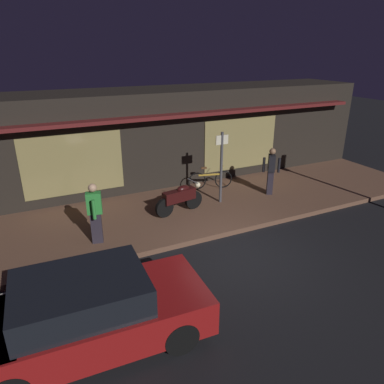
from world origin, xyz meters
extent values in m
plane|color=black|center=(0.00, 0.00, 0.00)|extent=(60.00, 60.00, 0.00)
cube|color=brown|center=(0.00, 3.00, 0.07)|extent=(18.00, 4.00, 0.15)
cube|color=black|center=(0.00, 6.40, 1.80)|extent=(18.00, 2.80, 3.60)
cube|color=olive|center=(-3.20, 4.98, 1.50)|extent=(3.20, 0.04, 2.00)
cube|color=olive|center=(3.20, 4.98, 1.50)|extent=(3.20, 0.04, 2.00)
cube|color=#591919|center=(0.00, 4.75, 2.85)|extent=(16.20, 0.50, 0.12)
cylinder|color=black|center=(-0.96, 2.71, 0.45)|extent=(0.61, 0.22, 0.60)
cylinder|color=black|center=(0.12, 2.90, 0.45)|extent=(0.61, 0.22, 0.60)
cube|color=black|center=(-0.42, 2.80, 0.73)|extent=(1.13, 0.47, 0.36)
ellipsoid|color=black|center=(-0.27, 2.83, 0.93)|extent=(0.48, 0.31, 0.20)
sphere|color=#F9EDB7|center=(0.29, 2.93, 0.93)|extent=(0.18, 0.18, 0.18)
cylinder|color=gray|center=(0.09, 2.89, 1.10)|extent=(0.13, 0.55, 0.03)
torus|color=black|center=(0.98, 4.35, 0.48)|extent=(0.65, 0.20, 0.66)
torus|color=black|center=(1.95, 4.11, 0.48)|extent=(0.65, 0.20, 0.66)
cube|color=#B78C2D|center=(1.46, 4.23, 0.70)|extent=(0.88, 0.26, 0.06)
cube|color=brown|center=(1.22, 4.29, 0.97)|extent=(0.21, 0.13, 0.06)
cylinder|color=#B78C2D|center=(1.87, 4.13, 1.05)|extent=(0.13, 0.41, 0.02)
cube|color=#28232D|center=(-3.15, 2.03, 0.57)|extent=(0.32, 0.26, 0.85)
cube|color=#2D8C38|center=(-3.15, 2.03, 1.29)|extent=(0.42, 0.31, 0.58)
sphere|color=tan|center=(-3.15, 2.03, 1.71)|extent=(0.22, 0.22, 0.22)
cylinder|color=#2D8C38|center=(-3.22, 1.78, 1.22)|extent=(0.11, 0.11, 0.52)
cylinder|color=#2D8C38|center=(-3.09, 2.29, 1.22)|extent=(0.11, 0.11, 0.52)
cube|color=#28232D|center=(3.15, 2.89, 0.57)|extent=(0.32, 0.34, 0.85)
cube|color=black|center=(3.15, 2.89, 1.29)|extent=(0.39, 0.44, 0.58)
sphere|color=#8C6647|center=(3.15, 2.89, 1.71)|extent=(0.22, 0.22, 0.22)
cylinder|color=black|center=(3.37, 2.75, 1.22)|extent=(0.12, 0.12, 0.52)
cylinder|color=black|center=(2.93, 3.03, 1.22)|extent=(0.12, 0.12, 0.52)
cylinder|color=#47474C|center=(1.18, 2.99, 1.35)|extent=(0.09, 0.09, 2.40)
cube|color=beige|center=(1.18, 2.99, 2.30)|extent=(0.44, 0.03, 0.30)
cylinder|color=black|center=(-2.56, -0.69, 0.32)|extent=(0.65, 0.25, 0.64)
cylinder|color=black|center=(-2.62, -2.25, 0.32)|extent=(0.65, 0.25, 0.64)
cylinder|color=black|center=(-5.25, -0.58, 0.32)|extent=(0.65, 0.25, 0.64)
cube|color=maroon|center=(-3.94, -1.41, 0.55)|extent=(4.17, 1.92, 0.68)
cube|color=black|center=(-4.09, -1.41, 1.10)|extent=(2.26, 1.69, 0.64)
camera|label=1|loc=(-4.55, -6.74, 4.99)|focal=33.63mm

